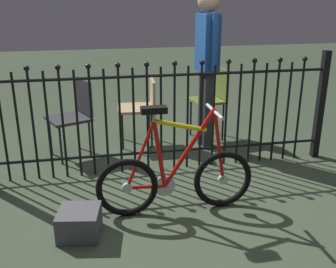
{
  "coord_description": "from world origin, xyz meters",
  "views": [
    {
      "loc": [
        -0.66,
        -3.08,
        1.74
      ],
      "look_at": [
        -0.01,
        0.2,
        0.55
      ],
      "focal_mm": 42.94,
      "sensor_mm": 36.0,
      "label": 1
    }
  ],
  "objects": [
    {
      "name": "person_visitor",
      "position": [
        0.64,
        1.22,
        1.07
      ],
      "size": [
        0.24,
        0.47,
        1.77
      ],
      "color": "#2D2D33",
      "rests_on": "ground"
    },
    {
      "name": "chair_olive",
      "position": [
        0.81,
        1.51,
        0.54
      ],
      "size": [
        0.43,
        0.43,
        0.87
      ],
      "color": "black",
      "rests_on": "ground"
    },
    {
      "name": "chair_charcoal",
      "position": [
        -0.84,
        1.24,
        0.51
      ],
      "size": [
        0.54,
        0.54,
        0.85
      ],
      "color": "black",
      "rests_on": "ground"
    },
    {
      "name": "bicycle",
      "position": [
        -0.02,
        -0.18,
        0.31
      ],
      "size": [
        1.31,
        0.4,
        0.92
      ],
      "color": "black",
      "rests_on": "ground"
    },
    {
      "name": "ground_plane",
      "position": [
        0.0,
        0.0,
        0.0
      ],
      "size": [
        20.0,
        20.0,
        0.0
      ],
      "primitive_type": "plane",
      "color": "#3C4934"
    },
    {
      "name": "chair_tan",
      "position": [
        -0.07,
        1.46,
        0.49
      ],
      "size": [
        0.45,
        0.45,
        0.78
      ],
      "color": "black",
      "rests_on": "ground"
    },
    {
      "name": "iron_fence",
      "position": [
        -0.06,
        0.68,
        0.59
      ],
      "size": [
        3.57,
        0.07,
        1.17
      ],
      "color": "black",
      "rests_on": "ground"
    },
    {
      "name": "display_crate",
      "position": [
        -0.8,
        -0.39,
        0.1
      ],
      "size": [
        0.35,
        0.35,
        0.21
      ],
      "primitive_type": "cube",
      "rotation": [
        0.0,
        0.0,
        -0.17
      ],
      "color": "#4C4C51",
      "rests_on": "ground"
    }
  ]
}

